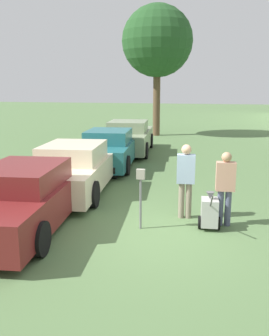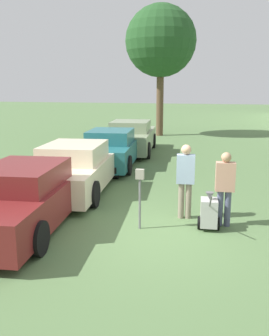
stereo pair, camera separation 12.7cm
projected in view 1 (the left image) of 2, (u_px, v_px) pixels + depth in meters
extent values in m
plane|color=#517042|center=(150.00, 233.00, 8.02)|extent=(120.00, 120.00, 0.00)
cube|color=maroon|center=(28.00, 200.00, 8.44)|extent=(2.28, 5.20, 0.75)
cube|color=maroon|center=(23.00, 176.00, 8.11)|extent=(1.77, 2.27, 0.48)
cylinder|color=black|center=(21.00, 190.00, 10.10)|extent=(0.25, 0.68, 0.67)
cylinder|color=black|center=(83.00, 192.00, 9.91)|extent=(0.25, 0.68, 0.67)
cylinder|color=black|center=(41.00, 239.00, 6.87)|extent=(0.25, 0.68, 0.67)
cube|color=beige|center=(76.00, 172.00, 11.20)|extent=(2.35, 5.12, 0.74)
cube|color=beige|center=(73.00, 152.00, 10.87)|extent=(1.83, 2.24, 0.51)
cylinder|color=black|center=(62.00, 167.00, 12.84)|extent=(0.25, 0.71, 0.70)
cylinder|color=black|center=(114.00, 169.00, 12.63)|extent=(0.25, 0.71, 0.70)
cylinder|color=black|center=(27.00, 192.00, 9.86)|extent=(0.25, 0.71, 0.70)
cylinder|color=black|center=(94.00, 194.00, 9.65)|extent=(0.25, 0.71, 0.70)
cube|color=#23666B|center=(110.00, 152.00, 14.62)|extent=(2.28, 4.89, 0.76)
cube|color=#23666B|center=(109.00, 136.00, 14.30)|extent=(1.78, 2.14, 0.49)
cylinder|color=black|center=(96.00, 150.00, 16.19)|extent=(0.25, 0.72, 0.70)
cylinder|color=black|center=(136.00, 151.00, 15.99)|extent=(0.25, 0.72, 0.70)
cylinder|color=black|center=(78.00, 164.00, 13.35)|extent=(0.25, 0.72, 0.70)
cylinder|color=black|center=(127.00, 165.00, 13.14)|extent=(0.25, 0.72, 0.70)
cube|color=gray|center=(129.00, 140.00, 17.61)|extent=(2.40, 4.92, 0.82)
cube|color=gray|center=(128.00, 126.00, 17.29)|extent=(1.89, 2.16, 0.48)
cylinder|color=black|center=(114.00, 140.00, 19.20)|extent=(0.25, 0.74, 0.72)
cylinder|color=black|center=(151.00, 141.00, 18.98)|extent=(0.25, 0.74, 0.72)
cylinder|color=black|center=(103.00, 150.00, 16.35)|extent=(0.25, 0.74, 0.72)
cylinder|color=black|center=(146.00, 150.00, 16.13)|extent=(0.25, 0.74, 0.72)
cylinder|color=slate|center=(141.00, 204.00, 8.16)|extent=(0.05, 0.05, 1.13)
cube|color=gray|center=(141.00, 174.00, 8.01)|extent=(0.18, 0.09, 0.22)
cylinder|color=gray|center=(189.00, 201.00, 8.85)|extent=(0.14, 0.14, 0.86)
cylinder|color=gray|center=(181.00, 200.00, 8.87)|extent=(0.14, 0.14, 0.86)
cube|color=#99B2CC|center=(186.00, 169.00, 8.70)|extent=(0.44, 0.26, 0.68)
sphere|color=tan|center=(187.00, 150.00, 8.60)|extent=(0.23, 0.23, 0.23)
cylinder|color=#515670|center=(228.00, 208.00, 8.37)|extent=(0.14, 0.14, 0.81)
cylinder|color=#515670|center=(220.00, 208.00, 8.40)|extent=(0.14, 0.14, 0.81)
cube|color=tan|center=(226.00, 176.00, 8.23)|extent=(0.44, 0.25, 0.64)
sphere|color=tan|center=(227.00, 157.00, 8.14)|extent=(0.22, 0.22, 0.22)
cube|color=#B2B2AD|center=(209.00, 212.00, 8.17)|extent=(0.39, 0.47, 0.60)
cone|color=#59595B|center=(210.00, 196.00, 8.09)|extent=(0.18, 0.18, 0.16)
cylinder|color=#4C4C4C|center=(211.00, 201.00, 7.63)|extent=(0.08, 0.59, 0.43)
cylinder|color=black|center=(199.00, 222.00, 8.25)|extent=(0.07, 0.28, 0.28)
cylinder|color=black|center=(219.00, 223.00, 8.19)|extent=(0.07, 0.28, 0.28)
cylinder|color=brown|center=(157.00, 104.00, 23.44)|extent=(0.44, 0.44, 3.91)
sphere|color=#234C23|center=(157.00, 41.00, 22.62)|extent=(4.31, 4.31, 4.31)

